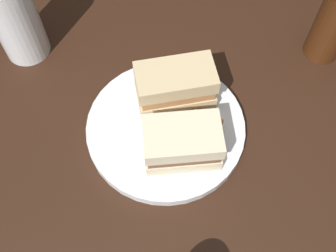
% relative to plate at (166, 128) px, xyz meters
% --- Properties ---
extents(ground_plane, '(6.00, 6.00, 0.00)m').
position_rel_plate_xyz_m(ground_plane, '(0.01, -0.01, -0.71)').
color(ground_plane, '#333842').
extents(dining_table, '(1.12, 0.86, 0.70)m').
position_rel_plate_xyz_m(dining_table, '(0.01, -0.01, -0.36)').
color(dining_table, black).
rests_on(dining_table, ground).
extents(plate, '(0.25, 0.25, 0.02)m').
position_rel_plate_xyz_m(plate, '(0.00, 0.00, 0.00)').
color(plate, white).
rests_on(plate, dining_table).
extents(sandwich_half_left, '(0.13, 0.12, 0.06)m').
position_rel_plate_xyz_m(sandwich_half_left, '(0.05, -0.03, 0.04)').
color(sandwich_half_left, beige).
rests_on(sandwich_half_left, plate).
extents(sandwich_half_right, '(0.13, 0.13, 0.07)m').
position_rel_plate_xyz_m(sandwich_half_right, '(-0.01, 0.05, 0.04)').
color(sandwich_half_right, '#CCB284').
rests_on(sandwich_half_right, plate).
extents(potato_wedge_front, '(0.05, 0.02, 0.02)m').
position_rel_plate_xyz_m(potato_wedge_front, '(0.02, 0.08, 0.02)').
color(potato_wedge_front, '#AD702D').
rests_on(potato_wedge_front, plate).
extents(potato_wedge_middle, '(0.03, 0.06, 0.02)m').
position_rel_plate_xyz_m(potato_wedge_middle, '(0.07, 0.02, 0.02)').
color(potato_wedge_middle, '#AD702D').
rests_on(potato_wedge_middle, plate).
extents(potato_wedge_back, '(0.02, 0.06, 0.01)m').
position_rel_plate_xyz_m(potato_wedge_back, '(0.04, 0.02, 0.02)').
color(potato_wedge_back, '#B77F33').
rests_on(potato_wedge_back, plate).
extents(potato_wedge_left_edge, '(0.04, 0.04, 0.02)m').
position_rel_plate_xyz_m(potato_wedge_left_edge, '(0.06, -0.01, 0.02)').
color(potato_wedge_left_edge, gold).
rests_on(potato_wedge_left_edge, plate).
extents(pint_glass, '(0.08, 0.08, 0.17)m').
position_rel_plate_xyz_m(pint_glass, '(-0.30, 0.02, 0.06)').
color(pint_glass, white).
rests_on(pint_glass, dining_table).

